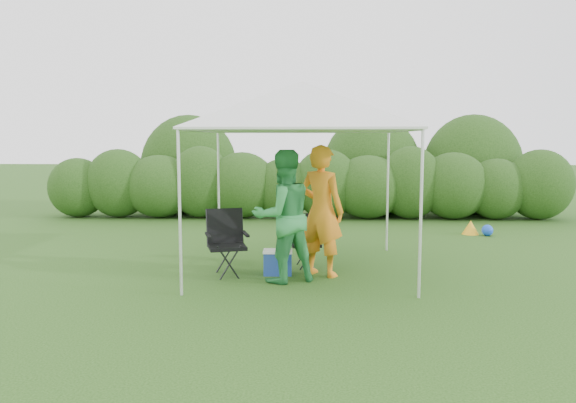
{
  "coord_description": "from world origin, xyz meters",
  "views": [
    {
      "loc": [
        0.14,
        -7.91,
        1.99
      ],
      "look_at": [
        -0.2,
        0.4,
        1.05
      ],
      "focal_mm": 35.0,
      "sensor_mm": 36.0,
      "label": 1
    }
  ],
  "objects_px": {
    "canopy": "(302,106)",
    "man": "(321,211)",
    "chair_left": "(226,238)",
    "cooler": "(278,262)",
    "woman": "(283,216)",
    "chair_right": "(305,237)"
  },
  "relations": [
    {
      "from": "canopy",
      "to": "chair_right",
      "type": "bearing_deg",
      "value": 74.03
    },
    {
      "from": "chair_left",
      "to": "man",
      "type": "bearing_deg",
      "value": -16.75
    },
    {
      "from": "chair_left",
      "to": "man",
      "type": "distance_m",
      "value": 1.45
    },
    {
      "from": "chair_left",
      "to": "cooler",
      "type": "xyz_separation_m",
      "value": [
        0.76,
        0.02,
        -0.36
      ]
    },
    {
      "from": "canopy",
      "to": "man",
      "type": "height_order",
      "value": "canopy"
    },
    {
      "from": "canopy",
      "to": "cooler",
      "type": "bearing_deg",
      "value": -134.36
    },
    {
      "from": "canopy",
      "to": "chair_right",
      "type": "relative_size",
      "value": 3.81
    },
    {
      "from": "man",
      "to": "chair_left",
      "type": "bearing_deg",
      "value": 30.95
    },
    {
      "from": "cooler",
      "to": "woman",
      "type": "bearing_deg",
      "value": -77.61
    },
    {
      "from": "canopy",
      "to": "chair_left",
      "type": "relative_size",
      "value": 3.24
    },
    {
      "from": "cooler",
      "to": "chair_right",
      "type": "bearing_deg",
      "value": 52.67
    },
    {
      "from": "chair_left",
      "to": "woman",
      "type": "xyz_separation_m",
      "value": [
        0.86,
        -0.39,
        0.38
      ]
    },
    {
      "from": "canopy",
      "to": "man",
      "type": "relative_size",
      "value": 1.63
    },
    {
      "from": "canopy",
      "to": "chair_left",
      "type": "xyz_separation_m",
      "value": [
        -1.09,
        -0.36,
        -1.92
      ]
    },
    {
      "from": "chair_left",
      "to": "woman",
      "type": "height_order",
      "value": "woman"
    },
    {
      "from": "chair_right",
      "to": "woman",
      "type": "distance_m",
      "value": 1.1
    },
    {
      "from": "woman",
      "to": "man",
      "type": "bearing_deg",
      "value": -171.71
    },
    {
      "from": "man",
      "to": "cooler",
      "type": "bearing_deg",
      "value": 28.42
    },
    {
      "from": "chair_right",
      "to": "man",
      "type": "xyz_separation_m",
      "value": [
        0.24,
        -0.58,
        0.49
      ]
    },
    {
      "from": "woman",
      "to": "chair_right",
      "type": "bearing_deg",
      "value": -133.6
    },
    {
      "from": "woman",
      "to": "canopy",
      "type": "bearing_deg",
      "value": -133.92
    },
    {
      "from": "woman",
      "to": "cooler",
      "type": "bearing_deg",
      "value": -102.53
    }
  ]
}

